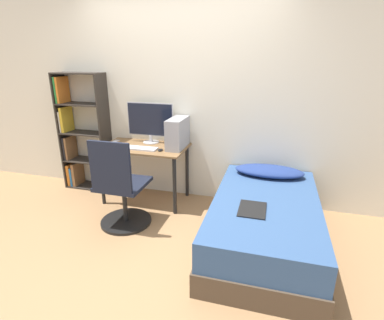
# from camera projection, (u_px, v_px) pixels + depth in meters

# --- Properties ---
(ground_plane) EXTENTS (14.00, 14.00, 0.00)m
(ground_plane) POSITION_uv_depth(u_px,v_px,m) (140.00, 251.00, 2.91)
(ground_plane) COLOR #9E754C
(wall_back) EXTENTS (8.00, 0.05, 2.50)m
(wall_back) POSITION_uv_depth(u_px,v_px,m) (181.00, 102.00, 3.76)
(wall_back) COLOR silver
(wall_back) RESTS_ON ground_plane
(desk) EXTENTS (1.06, 0.61, 0.73)m
(desk) POSITION_uv_depth(u_px,v_px,m) (145.00, 155.00, 3.76)
(desk) COLOR brown
(desk) RESTS_ON ground_plane
(bookshelf) EXTENTS (0.66, 0.28, 1.60)m
(bookshelf) POSITION_uv_depth(u_px,v_px,m) (79.00, 136.00, 4.14)
(bookshelf) COLOR #2D2823
(bookshelf) RESTS_ON ground_plane
(office_chair) EXTENTS (0.57, 0.57, 1.01)m
(office_chair) POSITION_uv_depth(u_px,v_px,m) (121.00, 194.00, 3.23)
(office_chair) COLOR black
(office_chair) RESTS_ON ground_plane
(bed) EXTENTS (1.02, 1.80, 0.49)m
(bed) POSITION_uv_depth(u_px,v_px,m) (264.00, 222.00, 2.95)
(bed) COLOR #4C3D2D
(bed) RESTS_ON ground_plane
(pillow) EXTENTS (0.78, 0.36, 0.11)m
(pillow) POSITION_uv_depth(u_px,v_px,m) (269.00, 171.00, 3.44)
(pillow) COLOR navy
(pillow) RESTS_ON bed
(magazine) EXTENTS (0.24, 0.32, 0.01)m
(magazine) POSITION_uv_depth(u_px,v_px,m) (252.00, 209.00, 2.68)
(magazine) COLOR black
(magazine) RESTS_ON bed
(monitor) EXTENTS (0.62, 0.21, 0.51)m
(monitor) POSITION_uv_depth(u_px,v_px,m) (150.00, 121.00, 3.80)
(monitor) COLOR #B7B7BC
(monitor) RESTS_ON desk
(keyboard) EXTENTS (0.40, 0.14, 0.02)m
(keyboard) POSITION_uv_depth(u_px,v_px,m) (141.00, 148.00, 3.61)
(keyboard) COLOR silver
(keyboard) RESTS_ON desk
(pc_tower) EXTENTS (0.18, 0.44, 0.36)m
(pc_tower) POSITION_uv_depth(u_px,v_px,m) (178.00, 133.00, 3.62)
(pc_tower) COLOR #99999E
(pc_tower) RESTS_ON desk
(mouse) EXTENTS (0.06, 0.09, 0.02)m
(mouse) POSITION_uv_depth(u_px,v_px,m) (160.00, 150.00, 3.54)
(mouse) COLOR black
(mouse) RESTS_ON desk
(phone) EXTENTS (0.07, 0.14, 0.01)m
(phone) POSITION_uv_depth(u_px,v_px,m) (115.00, 141.00, 3.92)
(phone) COLOR #B7B7BC
(phone) RESTS_ON desk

